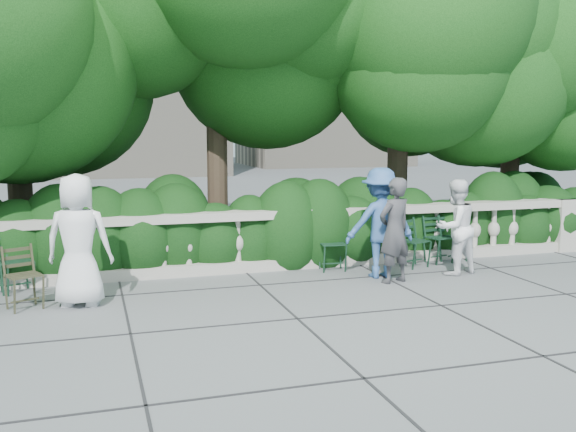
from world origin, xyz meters
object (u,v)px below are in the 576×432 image
object	(u,v)px
chair_c	(335,272)
person_woman_grey	(395,230)
chair_b	(22,294)
chair_d	(420,269)
person_casual_man	(455,227)
chair_f	(461,263)
person_older_blue	(380,223)
chair_weathered	(29,312)
chair_e	(444,264)
person_businessman	(78,240)

from	to	relation	value
chair_c	person_woman_grey	size ratio (longest dim) A/B	0.52
chair_b	chair_c	xyz separation A→B (m)	(4.74, -0.01, 0.00)
chair_d	person_casual_man	bearing A→B (deg)	-75.08
chair_f	person_older_blue	size ratio (longest dim) A/B	0.49
chair_d	person_woman_grey	distance (m)	1.39
person_older_blue	chair_b	bearing A→B (deg)	-2.79
chair_weathered	chair_f	bearing A→B (deg)	-15.34
chair_b	person_older_blue	xyz separation A→B (m)	(5.31, -0.50, 0.86)
person_woman_grey	chair_b	bearing A→B (deg)	-27.60
chair_e	person_woman_grey	xyz separation A→B (m)	(-1.44, -0.93, 0.80)
chair_c	chair_weathered	world-z (taller)	same
chair_b	person_woman_grey	bearing A→B (deg)	-32.19
person_woman_grey	chair_weathered	bearing A→B (deg)	-17.37
person_businessman	person_casual_man	bearing A→B (deg)	-162.86
person_businessman	person_casual_man	world-z (taller)	person_businessman
person_casual_man	person_businessman	bearing A→B (deg)	-12.02
person_businessman	person_casual_man	distance (m)	5.73
chair_e	person_woman_grey	bearing A→B (deg)	-159.37
chair_f	chair_weathered	world-z (taller)	same
chair_c	chair_f	bearing A→B (deg)	7.94
person_woman_grey	person_older_blue	xyz separation A→B (m)	(-0.04, 0.41, 0.06)
person_casual_man	chair_c	bearing A→B (deg)	-34.12
chair_weathered	person_casual_man	bearing A→B (deg)	-20.99
person_woman_grey	person_casual_man	bearing A→B (deg)	173.08
person_woman_grey	person_older_blue	distance (m)	0.41
chair_f	person_casual_man	bearing A→B (deg)	-155.47
chair_b	chair_weathered	distance (m)	0.98
chair_b	person_businessman	xyz separation A→B (m)	(0.81, -0.85, 0.87)
chair_d	person_woman_grey	xyz separation A→B (m)	(-0.87, -0.74, 0.80)
chair_c	person_casual_man	size ratio (longest dim) A/B	0.55
person_businessman	person_woman_grey	xyz separation A→B (m)	(4.54, -0.06, -0.07)
chair_b	chair_f	world-z (taller)	same
person_older_blue	chair_f	bearing A→B (deg)	-160.79
chair_c	person_older_blue	world-z (taller)	person_older_blue
chair_f	person_casual_man	distance (m)	1.20
chair_e	chair_weathered	distance (m)	6.68
chair_f	chair_weathered	distance (m)	7.02
chair_weathered	person_woman_grey	bearing A→B (deg)	-22.96
chair_b	person_casual_man	bearing A→B (deg)	-28.46
person_older_blue	person_casual_man	bearing A→B (deg)	174.51
chair_f	person_businessman	distance (m)	6.44
chair_b	chair_c	bearing A→B (deg)	-22.65
chair_c	chair_e	distance (m)	2.04
chair_f	person_woman_grey	distance (m)	2.17
chair_d	chair_weathered	bearing A→B (deg)	170.12
chair_c	person_casual_man	xyz separation A→B (m)	(1.80, -0.67, 0.76)
person_woman_grey	person_older_blue	world-z (taller)	person_older_blue
chair_e	person_woman_grey	size ratio (longest dim) A/B	0.52
chair_f	person_woman_grey	bearing A→B (deg)	-177.97
chair_e	chair_f	bearing A→B (deg)	-8.51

